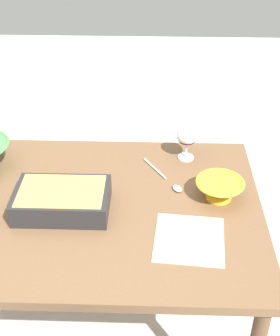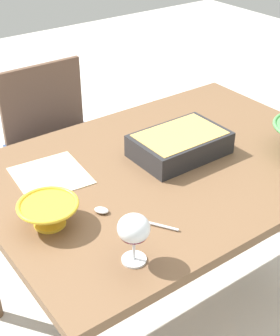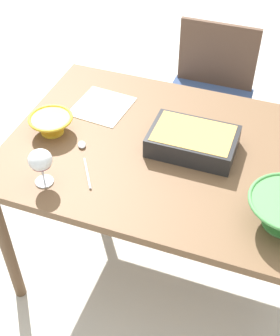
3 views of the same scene
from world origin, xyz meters
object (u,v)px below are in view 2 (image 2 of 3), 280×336
Objects in this scene: chair at (58,142)px; serving_spoon at (119,215)px; wine_glass at (134,231)px; casserole_dish at (180,143)px; napkin at (50,176)px; small_bowl at (49,212)px; dining_table at (168,181)px.

serving_spoon is at bearing -106.36° from chair.
wine_glass reaches higher than chair.
casserole_dish is 1.38× the size of napkin.
wine_glass reaches higher than serving_spoon.
chair is 1.02m from serving_spoon.
small_bowl reaches higher than napkin.
dining_table is at bearing 25.54° from serving_spoon.
wine_glass is 0.61× the size of napkin.
wine_glass is at bearing -141.95° from casserole_dish.
serving_spoon is (-0.28, -0.95, 0.27)m from chair.
chair is 5.65× the size of wine_glass.
napkin is at bearing 100.83° from serving_spoon.
small_bowl is (-0.55, -0.08, -0.00)m from casserole_dish.
dining_table is 5.41× the size of napkin.
small_bowl is 0.26m from napkin.
chair is 0.77m from napkin.
chair is 2.49× the size of casserole_dish.
small_bowl is at bearing 111.95° from wine_glass.
napkin is at bearing 88.67° from wine_glass.
serving_spoon is at bearing -26.48° from small_bowl.
chair reaches higher than dining_table.
wine_glass is 0.62× the size of serving_spoon.
small_bowl reaches higher than serving_spoon.
chair is 0.84m from casserole_dish.
wine_glass is 0.57m from casserole_dish.
napkin is (-0.34, -0.63, 0.27)m from chair.
serving_spoon is (0.07, 0.18, -0.09)m from wine_glass.
casserole_dish reaches higher than dining_table.
dining_table is 0.35m from serving_spoon.
dining_table is 7.23× the size of small_bowl.
dining_table is 8.86× the size of wine_glass.
casserole_dish is (0.45, 0.35, -0.05)m from wine_glass.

